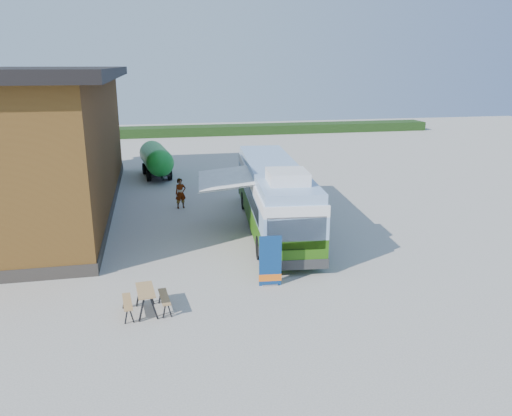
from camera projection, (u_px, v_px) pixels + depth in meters
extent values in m
plane|color=#BCB7AD|center=(266.00, 262.00, 20.02)|extent=(100.00, 100.00, 0.00)
cube|color=brown|center=(31.00, 146.00, 26.39)|extent=(8.00, 20.00, 7.00)
cube|color=black|center=(22.00, 73.00, 25.35)|extent=(9.60, 21.20, 0.50)
cube|color=#332D28|center=(38.00, 205.00, 27.30)|extent=(8.10, 20.10, 0.50)
cube|color=#264419|center=(260.00, 129.00, 57.19)|extent=(40.00, 3.00, 1.00)
cube|color=#3A7413|center=(273.00, 211.00, 24.00)|extent=(3.56, 11.91, 1.08)
cube|color=#8BAED9|center=(274.00, 191.00, 23.73)|extent=(3.56, 11.91, 0.88)
cube|color=black|center=(247.00, 189.00, 24.07)|extent=(0.98, 9.74, 0.68)
cube|color=black|center=(297.00, 188.00, 24.32)|extent=(0.98, 9.74, 0.68)
cube|color=white|center=(274.00, 177.00, 23.54)|extent=(3.56, 11.91, 0.44)
cube|color=#8BAED9|center=(274.00, 169.00, 23.43)|extent=(3.39, 11.70, 0.39)
cube|color=white|center=(287.00, 177.00, 19.76)|extent=(1.73, 1.90, 0.49)
cube|color=black|center=(297.00, 234.00, 18.19)|extent=(2.20, 0.27, 1.27)
cube|color=#2D2D2D|center=(296.00, 264.00, 18.58)|extent=(2.50, 0.44, 0.39)
cube|color=#2D2D2D|center=(259.00, 190.00, 29.63)|extent=(2.50, 0.44, 0.39)
cylinder|color=black|center=(260.00, 248.00, 20.26)|extent=(0.39, 1.00, 0.98)
cylinder|color=black|center=(313.00, 246.00, 20.49)|extent=(0.39, 1.00, 0.98)
cylinder|color=black|center=(245.00, 201.00, 27.26)|extent=(0.39, 1.00, 0.98)
cylinder|color=black|center=(284.00, 199.00, 27.49)|extent=(0.39, 1.00, 0.98)
cube|color=white|center=(226.00, 179.00, 22.82)|extent=(2.85, 4.19, 0.31)
cube|color=#A5A8AD|center=(253.00, 174.00, 22.91)|extent=(0.56, 4.27, 0.15)
cylinder|color=#A5A8AD|center=(228.00, 190.00, 21.24)|extent=(2.57, 0.30, 0.32)
cylinder|color=#A5A8AD|center=(224.00, 173.00, 24.46)|extent=(2.57, 0.30, 0.32)
cube|color=navy|center=(270.00, 261.00, 17.69)|extent=(0.80, 0.11, 1.88)
cube|color=orange|center=(270.00, 278.00, 17.86)|extent=(0.82, 0.11, 0.26)
cube|color=#A5A8AD|center=(270.00, 285.00, 17.94)|extent=(0.58, 0.23, 0.06)
cylinder|color=#A5A8AD|center=(270.00, 261.00, 17.71)|extent=(0.03, 0.03, 1.88)
cube|color=tan|center=(145.00, 290.00, 15.76)|extent=(0.65, 1.31, 0.04)
cube|color=tan|center=(127.00, 302.00, 15.68)|extent=(0.39, 1.28, 0.04)
cube|color=tan|center=(164.00, 297.00, 16.02)|extent=(0.39, 1.28, 0.04)
cube|color=black|center=(142.00, 310.00, 15.33)|extent=(0.06, 0.06, 0.78)
cube|color=black|center=(154.00, 308.00, 15.44)|extent=(0.06, 0.06, 0.78)
cube|color=black|center=(139.00, 295.00, 16.30)|extent=(0.06, 0.06, 0.78)
cube|color=black|center=(150.00, 294.00, 16.41)|extent=(0.06, 0.06, 0.78)
imported|color=#999999|center=(181.00, 193.00, 27.38)|extent=(0.68, 0.53, 1.67)
imported|color=#999999|center=(259.00, 194.00, 27.04)|extent=(0.89, 1.02, 1.77)
cylinder|color=green|center=(156.00, 158.00, 34.83)|extent=(2.29, 4.24, 1.82)
sphere|color=green|center=(160.00, 163.00, 32.99)|extent=(1.82, 1.82, 1.82)
sphere|color=green|center=(152.00, 153.00, 36.68)|extent=(1.82, 1.82, 1.82)
cube|color=black|center=(157.00, 169.00, 35.06)|extent=(1.71, 4.37, 0.20)
cube|color=black|center=(162.00, 178.00, 32.67)|extent=(0.27, 1.22, 0.10)
cylinder|color=black|center=(149.00, 175.00, 33.77)|extent=(0.35, 0.84, 0.81)
cylinder|color=black|center=(170.00, 174.00, 34.21)|extent=(0.35, 0.84, 0.81)
cylinder|color=black|center=(145.00, 169.00, 35.99)|extent=(0.35, 0.84, 0.81)
cylinder|color=black|center=(164.00, 167.00, 36.42)|extent=(0.35, 0.84, 0.81)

